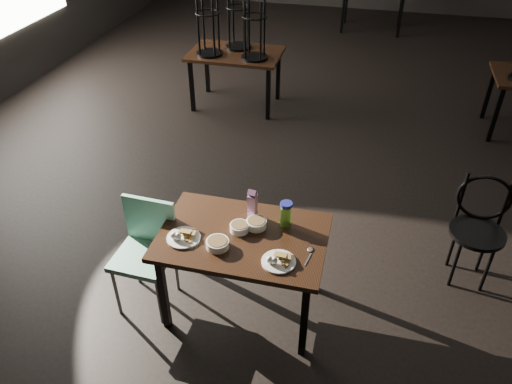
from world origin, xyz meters
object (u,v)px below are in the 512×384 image
(bentwood_chair, at_px, (479,222))
(school_chair, at_px, (146,245))
(main_table, at_px, (243,243))
(water_bottle, at_px, (286,214))
(juice_carton, at_px, (252,204))

(bentwood_chair, distance_m, school_chair, 2.64)
(bentwood_chair, relative_size, school_chair, 1.03)
(main_table, xyz_separation_m, school_chair, (-0.75, -0.05, -0.13))
(water_bottle, bearing_deg, juice_carton, 172.58)
(main_table, height_order, bentwood_chair, bentwood_chair)
(main_table, distance_m, school_chair, 0.76)
(juice_carton, height_order, water_bottle, juice_carton)
(juice_carton, relative_size, school_chair, 0.27)
(main_table, relative_size, juice_carton, 4.91)
(water_bottle, relative_size, bentwood_chair, 0.21)
(juice_carton, bearing_deg, bentwood_chair, 19.46)
(juice_carton, xyz_separation_m, water_bottle, (0.26, -0.03, -0.01))
(water_bottle, height_order, bentwood_chair, water_bottle)
(bentwood_chair, xyz_separation_m, school_chair, (-2.49, -0.88, -0.01))
(bentwood_chair, bearing_deg, juice_carton, -155.29)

